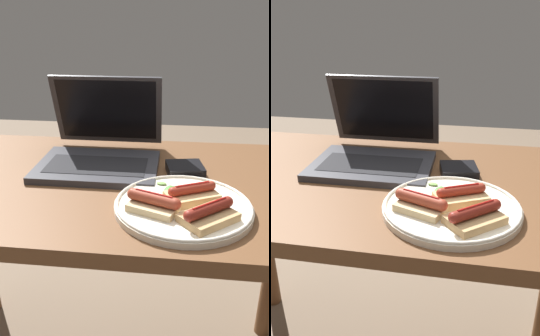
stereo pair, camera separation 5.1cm
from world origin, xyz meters
The scene contains 8 objects.
desk centered at (0.00, 0.00, 0.62)m, with size 1.21×0.65×0.72m.
laptop centered at (-0.03, 0.10, 0.76)m, with size 0.32×0.32×0.23m.
plate centered at (0.20, -0.15, 0.73)m, with size 0.30×0.30×0.02m.
sausage_toast_left centered at (0.14, -0.18, 0.75)m, with size 0.12×0.10×0.04m.
sausage_toast_middle centered at (0.22, -0.13, 0.75)m, with size 0.13×0.11×0.04m.
sausage_toast_right centered at (0.25, -0.21, 0.75)m, with size 0.13×0.13×0.04m.
salad_pile centered at (0.17, -0.08, 0.73)m, with size 0.06×0.06×0.01m.
external_drive centered at (0.20, 0.05, 0.73)m, with size 0.11×0.10×0.03m.
Camera 1 is at (0.18, -0.87, 1.11)m, focal length 40.00 mm.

